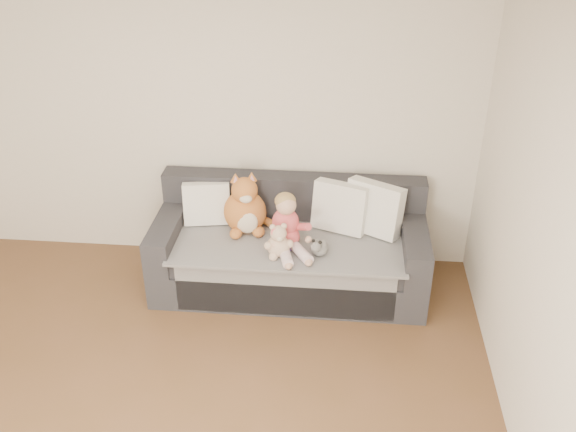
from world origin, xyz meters
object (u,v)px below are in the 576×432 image
object	(u,v)px
teddy_bear	(279,243)
sippy_cup	(290,243)
sofa	(290,251)
toddler	(287,226)
plush_cat	(245,209)

from	to	relation	value
teddy_bear	sippy_cup	xyz separation A→B (m)	(0.08, 0.10, -0.06)
sofa	teddy_bear	size ratio (longest dim) A/B	7.65
toddler	teddy_bear	world-z (taller)	toddler
sofa	sippy_cup	distance (m)	0.32
sippy_cup	teddy_bear	bearing A→B (deg)	-128.37
sippy_cup	plush_cat	bearing A→B (deg)	145.50
toddler	teddy_bear	size ratio (longest dim) A/B	1.64
sofa	teddy_bear	world-z (taller)	sofa
sippy_cup	sofa	bearing A→B (deg)	95.62
sofa	plush_cat	xyz separation A→B (m)	(-0.37, 0.04, 0.36)
toddler	sofa	bearing A→B (deg)	65.73
plush_cat	sippy_cup	size ratio (longest dim) A/B	5.22
toddler	sippy_cup	size ratio (longest dim) A/B	4.62
sofa	toddler	distance (m)	0.41
toddler	sippy_cup	world-z (taller)	toddler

